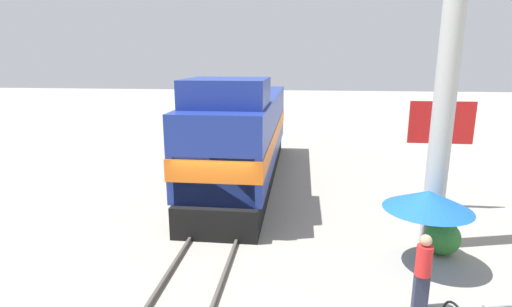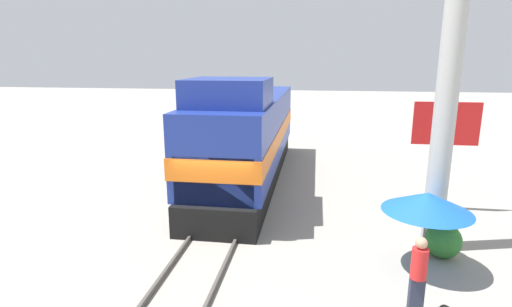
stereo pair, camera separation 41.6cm
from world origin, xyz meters
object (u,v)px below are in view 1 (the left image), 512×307
at_px(locomotive, 243,137).
at_px(person_bystander, 423,270).
at_px(utility_pole, 447,75).
at_px(vendor_umbrella, 428,200).
at_px(billboard_sign, 441,129).

distance_m(locomotive, person_bystander, 10.53).
distance_m(utility_pole, person_bystander, 5.38).
xyz_separation_m(vendor_umbrella, billboard_sign, (1.64, 4.53, 1.12)).
bearing_deg(billboard_sign, vendor_umbrella, -109.95).
bearing_deg(person_bystander, utility_pole, 70.29).
distance_m(locomotive, billboard_sign, 7.99).
bearing_deg(person_bystander, billboard_sign, 71.00).
xyz_separation_m(utility_pole, billboard_sign, (1.04, 3.17, -2.01)).
relative_size(vendor_umbrella, billboard_sign, 0.56).
relative_size(locomotive, billboard_sign, 3.34).
xyz_separation_m(locomotive, utility_pole, (6.48, -5.69, 2.95)).
xyz_separation_m(locomotive, billboard_sign, (7.53, -2.52, 0.94)).
height_order(utility_pole, person_bystander, utility_pole).
height_order(billboard_sign, person_bystander, billboard_sign).
distance_m(utility_pole, vendor_umbrella, 3.46).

